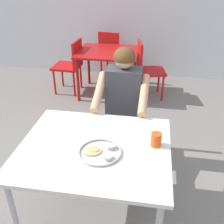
{
  "coord_description": "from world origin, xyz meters",
  "views": [
    {
      "loc": [
        0.47,
        -1.47,
        1.89
      ],
      "look_at": [
        0.19,
        0.27,
        0.9
      ],
      "focal_mm": 42.27,
      "sensor_mm": 36.0,
      "label": 1
    }
  ],
  "objects_px": {
    "thali_tray": "(100,152)",
    "chair_red_left": "(71,63)",
    "table_background_red": "(108,56)",
    "chair_foreground": "(125,113)",
    "diner_foreground": "(122,102)",
    "table_foreground": "(95,154)",
    "drinking_cup": "(156,139)",
    "chair_red_right": "(146,67)",
    "chair_red_far": "(111,52)"
  },
  "relations": [
    {
      "from": "table_background_red",
      "to": "chair_red_right",
      "type": "bearing_deg",
      "value": -2.77
    },
    {
      "from": "table_foreground",
      "to": "thali_tray",
      "type": "distance_m",
      "value": 0.13
    },
    {
      "from": "chair_red_left",
      "to": "chair_red_right",
      "type": "distance_m",
      "value": 1.2
    },
    {
      "from": "thali_tray",
      "to": "chair_red_left",
      "type": "height_order",
      "value": "chair_red_left"
    },
    {
      "from": "chair_foreground",
      "to": "diner_foreground",
      "type": "bearing_deg",
      "value": -90.5
    },
    {
      "from": "drinking_cup",
      "to": "table_foreground",
      "type": "bearing_deg",
      "value": -169.78
    },
    {
      "from": "chair_foreground",
      "to": "table_background_red",
      "type": "xyz_separation_m",
      "value": [
        -0.44,
        1.48,
        0.15
      ]
    },
    {
      "from": "chair_red_far",
      "to": "chair_foreground",
      "type": "bearing_deg",
      "value": -76.62
    },
    {
      "from": "diner_foreground",
      "to": "thali_tray",
      "type": "bearing_deg",
      "value": -93.45
    },
    {
      "from": "table_background_red",
      "to": "chair_red_left",
      "type": "height_order",
      "value": "chair_red_left"
    },
    {
      "from": "diner_foreground",
      "to": "chair_red_right",
      "type": "bearing_deg",
      "value": 84.46
    },
    {
      "from": "table_background_red",
      "to": "chair_foreground",
      "type": "bearing_deg",
      "value": -73.4
    },
    {
      "from": "diner_foreground",
      "to": "chair_red_left",
      "type": "distance_m",
      "value": 1.98
    },
    {
      "from": "diner_foreground",
      "to": "chair_red_far",
      "type": "relative_size",
      "value": 1.41
    },
    {
      "from": "chair_foreground",
      "to": "chair_red_far",
      "type": "distance_m",
      "value": 2.17
    },
    {
      "from": "table_background_red",
      "to": "thali_tray",
      "type": "bearing_deg",
      "value": -81.2
    },
    {
      "from": "table_foreground",
      "to": "chair_foreground",
      "type": "relative_size",
      "value": 1.29
    },
    {
      "from": "table_foreground",
      "to": "table_background_red",
      "type": "distance_m",
      "value": 2.47
    },
    {
      "from": "drinking_cup",
      "to": "diner_foreground",
      "type": "distance_m",
      "value": 0.75
    },
    {
      "from": "thali_tray",
      "to": "table_background_red",
      "type": "height_order",
      "value": "thali_tray"
    },
    {
      "from": "drinking_cup",
      "to": "chair_red_right",
      "type": "bearing_deg",
      "value": 94.02
    },
    {
      "from": "table_foreground",
      "to": "diner_foreground",
      "type": "bearing_deg",
      "value": 81.78
    },
    {
      "from": "thali_tray",
      "to": "chair_red_far",
      "type": "relative_size",
      "value": 0.34
    },
    {
      "from": "thali_tray",
      "to": "chair_foreground",
      "type": "distance_m",
      "value": 1.08
    },
    {
      "from": "drinking_cup",
      "to": "diner_foreground",
      "type": "relative_size",
      "value": 0.08
    },
    {
      "from": "table_foreground",
      "to": "chair_red_far",
      "type": "height_order",
      "value": "chair_red_far"
    },
    {
      "from": "drinking_cup",
      "to": "chair_red_right",
      "type": "xyz_separation_m",
      "value": [
        -0.16,
        2.34,
        -0.3
      ]
    },
    {
      "from": "table_background_red",
      "to": "drinking_cup",
      "type": "bearing_deg",
      "value": -72.08
    },
    {
      "from": "table_foreground",
      "to": "chair_red_right",
      "type": "relative_size",
      "value": 1.22
    },
    {
      "from": "chair_foreground",
      "to": "diner_foreground",
      "type": "distance_m",
      "value": 0.33
    },
    {
      "from": "thali_tray",
      "to": "chair_red_left",
      "type": "xyz_separation_m",
      "value": [
        -0.98,
        2.5,
        -0.26
      ]
    },
    {
      "from": "table_background_red",
      "to": "diner_foreground",
      "type": "bearing_deg",
      "value": -75.47
    },
    {
      "from": "table_background_red",
      "to": "chair_red_left",
      "type": "distance_m",
      "value": 0.61
    },
    {
      "from": "thali_tray",
      "to": "chair_foreground",
      "type": "bearing_deg",
      "value": 87.16
    },
    {
      "from": "thali_tray",
      "to": "chair_red_left",
      "type": "relative_size",
      "value": 0.35
    },
    {
      "from": "table_background_red",
      "to": "chair_red_left",
      "type": "xyz_separation_m",
      "value": [
        -0.59,
        -0.03,
        -0.13
      ]
    },
    {
      "from": "thali_tray",
      "to": "chair_red_right",
      "type": "distance_m",
      "value": 2.52
    },
    {
      "from": "thali_tray",
      "to": "diner_foreground",
      "type": "height_order",
      "value": "diner_foreground"
    },
    {
      "from": "table_foreground",
      "to": "chair_foreground",
      "type": "distance_m",
      "value": 0.99
    },
    {
      "from": "table_foreground",
      "to": "drinking_cup",
      "type": "distance_m",
      "value": 0.46
    },
    {
      "from": "chair_foreground",
      "to": "chair_red_right",
      "type": "xyz_separation_m",
      "value": [
        0.16,
        1.46,
        0.02
      ]
    },
    {
      "from": "table_foreground",
      "to": "table_background_red",
      "type": "xyz_separation_m",
      "value": [
        -0.33,
        2.45,
        -0.04
      ]
    },
    {
      "from": "chair_foreground",
      "to": "diner_foreground",
      "type": "relative_size",
      "value": 0.68
    },
    {
      "from": "chair_foreground",
      "to": "diner_foreground",
      "type": "xyz_separation_m",
      "value": [
        -0.0,
        -0.22,
        0.25
      ]
    },
    {
      "from": "drinking_cup",
      "to": "chair_foreground",
      "type": "relative_size",
      "value": 0.12
    },
    {
      "from": "table_foreground",
      "to": "chair_red_left",
      "type": "height_order",
      "value": "chair_red_left"
    },
    {
      "from": "thali_tray",
      "to": "drinking_cup",
      "type": "bearing_deg",
      "value": 22.16
    },
    {
      "from": "drinking_cup",
      "to": "chair_foreground",
      "type": "xyz_separation_m",
      "value": [
        -0.32,
        0.89,
        -0.32
      ]
    },
    {
      "from": "chair_foreground",
      "to": "table_background_red",
      "type": "relative_size",
      "value": 0.9
    },
    {
      "from": "table_foreground",
      "to": "drinking_cup",
      "type": "height_order",
      "value": "drinking_cup"
    }
  ]
}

